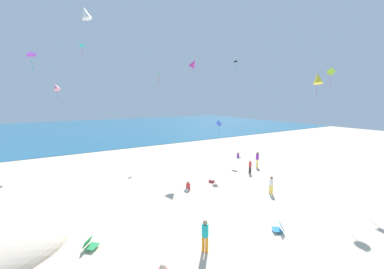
% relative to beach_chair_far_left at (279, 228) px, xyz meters
% --- Properties ---
extents(ground_plane, '(120.00, 120.00, 0.00)m').
position_rel_beach_chair_far_left_xyz_m(ground_plane, '(-0.23, 10.88, -0.26)').
color(ground_plane, beige).
extents(ocean_water, '(120.00, 60.00, 0.05)m').
position_rel_beach_chair_far_left_xyz_m(ocean_water, '(-0.23, 57.70, -0.23)').
color(ocean_water, '#236084').
rests_on(ocean_water, ground_plane).
extents(beach_chair_far_left, '(0.84, 0.82, 0.59)m').
position_rel_beach_chair_far_left_xyz_m(beach_chair_far_left, '(0.00, 0.00, 0.00)').
color(beach_chair_far_left, '#2370B2').
rests_on(beach_chair_far_left, ground_plane).
extents(beach_chair_near_camera, '(0.87, 0.87, 0.55)m').
position_rel_beach_chair_far_left_xyz_m(beach_chair_near_camera, '(-9.54, 4.11, -0.01)').
color(beach_chair_near_camera, '#2D9956').
rests_on(beach_chair_near_camera, ground_plane).
extents(cooler_box, '(0.41, 0.50, 0.27)m').
position_rel_beach_chair_far_left_xyz_m(cooler_box, '(1.52, 8.58, -0.12)').
color(cooler_box, red).
rests_on(cooler_box, ground_plane).
extents(person_0, '(0.70, 0.56, 0.79)m').
position_rel_beach_chair_far_left_xyz_m(person_0, '(-1.32, 8.14, 0.03)').
color(person_0, red).
rests_on(person_0, ground_plane).
extents(person_1, '(0.49, 0.49, 1.75)m').
position_rel_beach_chair_far_left_xyz_m(person_1, '(8.87, 9.78, 0.76)').
color(person_1, yellow).
rests_on(person_1, ground_plane).
extents(person_2, '(0.46, 0.46, 1.69)m').
position_rel_beach_chair_far_left_xyz_m(person_2, '(-4.65, 0.83, 0.72)').
color(person_2, orange).
rests_on(person_2, ground_plane).
extents(person_3, '(0.34, 0.34, 1.40)m').
position_rel_beach_chair_far_left_xyz_m(person_3, '(6.47, 8.55, 0.55)').
color(person_3, black).
rests_on(person_3, ground_plane).
extents(person_4, '(0.40, 0.40, 1.45)m').
position_rel_beach_chair_far_left_xyz_m(person_4, '(4.09, 3.92, 0.58)').
color(person_4, yellow).
rests_on(person_4, ground_plane).
extents(person_5, '(0.63, 0.57, 0.71)m').
position_rel_beach_chair_far_left_xyz_m(person_5, '(10.09, 14.16, 0.00)').
color(person_5, purple).
rests_on(person_5, ground_plane).
extents(kite_black, '(0.63, 0.80, 1.81)m').
position_rel_beach_chair_far_left_xyz_m(kite_black, '(13.53, 19.07, 13.20)').
color(kite_black, black).
extents(kite_yellow, '(1.07, 1.13, 1.99)m').
position_rel_beach_chair_far_left_xyz_m(kite_yellow, '(8.04, 3.04, 9.08)').
color(kite_yellow, yellow).
extents(kite_green, '(0.29, 0.56, 1.62)m').
position_rel_beach_chair_far_left_xyz_m(kite_green, '(1.90, 21.25, 10.60)').
color(kite_green, green).
extents(kite_pink, '(1.17, 1.26, 1.79)m').
position_rel_beach_chair_far_left_xyz_m(kite_pink, '(-10.08, 23.47, 8.90)').
color(kite_pink, pink).
extents(kite_white, '(1.30, 1.17, 1.58)m').
position_rel_beach_chair_far_left_xyz_m(kite_white, '(-7.47, 15.65, 15.01)').
color(kite_white, white).
extents(kite_magenta, '(1.29, 1.36, 1.73)m').
position_rel_beach_chair_far_left_xyz_m(kite_magenta, '(3.86, 15.59, 11.60)').
color(kite_magenta, '#DB3DA8').
extents(kite_blue, '(0.29, 0.76, 1.65)m').
position_rel_beach_chair_far_left_xyz_m(kite_blue, '(4.30, 11.15, 4.83)').
color(kite_blue, blue).
extents(kite_teal, '(0.54, 0.44, 1.38)m').
position_rel_beach_chair_far_left_xyz_m(kite_teal, '(-7.40, 20.30, 13.19)').
color(kite_teal, '#1EADAD').
extents(kite_lime, '(0.31, 0.73, 1.84)m').
position_rel_beach_chair_far_left_xyz_m(kite_lime, '(11.28, 3.73, 9.82)').
color(kite_lime, '#99DB33').
extents(kite_purple, '(0.87, 0.92, 1.53)m').
position_rel_beach_chair_far_left_xyz_m(kite_purple, '(-11.70, 13.08, 10.67)').
color(kite_purple, purple).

